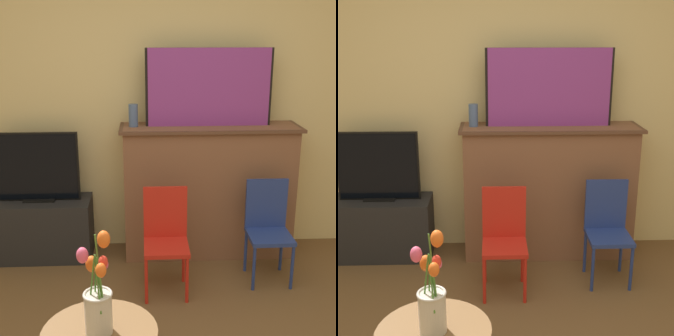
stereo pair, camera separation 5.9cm
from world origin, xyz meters
The scene contains 9 objects.
wall_back centered at (0.00, 2.13, 1.35)m, with size 8.00×0.06×2.70m.
fireplace_mantel centered at (0.38, 1.92, 0.57)m, with size 1.44×0.41×1.10m.
painting centered at (0.37, 1.92, 1.41)m, with size 1.00×0.03×0.61m.
mantel_candle centered at (-0.23, 1.92, 1.19)m, with size 0.07×0.07×0.18m.
tv_stand centered at (-1.00, 1.89, 0.25)m, with size 0.82×0.37×0.50m.
tv_monitor centered at (-1.00, 1.90, 0.78)m, with size 0.66×0.12×0.57m.
chair_red centered at (0.00, 1.34, 0.43)m, with size 0.32×0.32×0.76m.
chair_blue centered at (0.78, 1.48, 0.43)m, with size 0.32×0.32×0.76m.
vase_tulips centered at (-0.37, 0.18, 0.65)m, with size 0.16×0.21×0.54m.
Camera 2 is at (-0.09, -1.74, 1.86)m, focal length 50.00 mm.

